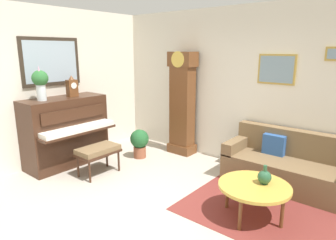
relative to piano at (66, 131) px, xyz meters
The scene contains 13 objects.
ground_plane 2.35m from the piano, ahead, with size 6.40×6.00×0.10m, color #B2A899.
wall_left 0.92m from the piano, 140.53° to the right, with size 0.13×4.90×2.80m.
wall_back 3.16m from the piano, 43.04° to the left, with size 5.30×0.13×2.80m.
area_rug 3.59m from the piano, 10.84° to the left, with size 2.10×1.50×0.01m, color maroon.
piano is the anchor object (origin of this frame).
piano_bench 0.85m from the piano, ahead, with size 0.42×0.70×0.48m.
grandfather_clock 2.24m from the piano, 55.57° to the left, with size 0.52×0.34×2.03m.
couch 3.83m from the piano, 25.98° to the left, with size 1.90×0.80×0.84m.
coffee_table 3.42m from the piano, ahead, with size 0.88×0.88×0.44m.
mantel_clock 0.80m from the piano, 89.19° to the left, with size 0.13×0.18×0.38m.
flower_vase 1.00m from the piano, 89.69° to the right, with size 0.26×0.26×0.58m.
green_jug 3.51m from the piano, ahead, with size 0.17×0.17×0.24m.
potted_plant 1.36m from the piano, 53.56° to the left, with size 0.36×0.36×0.56m.
Camera 1 is at (2.44, -2.44, 2.06)m, focal length 31.33 mm.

